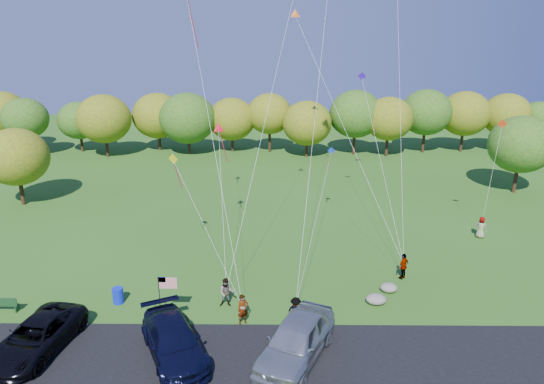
% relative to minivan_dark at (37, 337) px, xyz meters
% --- Properties ---
extents(ground, '(140.00, 140.00, 0.00)m').
position_rel_minivan_dark_xyz_m(ground, '(10.63, 3.31, -0.83)').
color(ground, '#2D5919').
rests_on(ground, ground).
extents(asphalt_lane, '(44.00, 6.00, 0.06)m').
position_rel_minivan_dark_xyz_m(asphalt_lane, '(10.63, -0.69, -0.80)').
color(asphalt_lane, black).
rests_on(asphalt_lane, ground).
extents(treeline, '(76.47, 27.93, 8.76)m').
position_rel_minivan_dark_xyz_m(treeline, '(10.16, 39.63, 3.98)').
color(treeline, '#3C2716').
rests_on(treeline, ground).
extents(minivan_dark, '(3.51, 5.91, 1.54)m').
position_rel_minivan_dark_xyz_m(minivan_dark, '(0.00, 0.00, 0.00)').
color(minivan_dark, black).
rests_on(minivan_dark, asphalt_lane).
extents(minivan_navy, '(4.52, 6.08, 1.64)m').
position_rel_minivan_dark_xyz_m(minivan_navy, '(6.66, -0.33, 0.05)').
color(minivan_navy, black).
rests_on(minivan_navy, asphalt_lane).
extents(minivan_silver, '(4.56, 6.30, 1.99)m').
position_rel_minivan_dark_xyz_m(minivan_silver, '(12.42, -0.50, 0.23)').
color(minivan_silver, '#A0A4AB').
rests_on(minivan_silver, asphalt_lane).
extents(flyer_a, '(0.74, 0.67, 1.69)m').
position_rel_minivan_dark_xyz_m(flyer_a, '(9.73, 2.51, 0.01)').
color(flyer_a, '#4C4C59').
rests_on(flyer_a, ground).
extents(flyer_b, '(0.83, 0.65, 1.69)m').
position_rel_minivan_dark_xyz_m(flyer_b, '(8.70, 4.24, 0.02)').
color(flyer_b, '#4C4C59').
rests_on(flyer_b, ground).
extents(flyer_c, '(1.13, 1.08, 1.54)m').
position_rel_minivan_dark_xyz_m(flyer_c, '(12.52, 2.51, -0.06)').
color(flyer_c, '#4C4C59').
rests_on(flyer_c, ground).
extents(flyer_d, '(1.01, 0.99, 1.70)m').
position_rel_minivan_dark_xyz_m(flyer_d, '(19.46, 7.58, 0.02)').
color(flyer_d, '#4C4C59').
rests_on(flyer_d, ground).
extents(flyer_e, '(0.97, 0.91, 1.66)m').
position_rel_minivan_dark_xyz_m(flyer_e, '(26.89, 14.09, 0.00)').
color(flyer_e, '#4C4C59').
rests_on(flyer_e, ground).
extents(park_bench, '(1.63, 0.41, 0.90)m').
position_rel_minivan_dark_xyz_m(park_bench, '(-3.55, 3.48, -0.35)').
color(park_bench, '#153B1A').
rests_on(park_bench, ground).
extents(trash_barrel, '(0.61, 0.61, 0.92)m').
position_rel_minivan_dark_xyz_m(trash_barrel, '(2.48, 4.52, -0.37)').
color(trash_barrel, '#0D23CA').
rests_on(trash_barrel, ground).
extents(flag_assembly, '(1.00, 0.65, 2.70)m').
position_rel_minivan_dark_xyz_m(flag_assembly, '(5.66, 2.61, 1.21)').
color(flag_assembly, black).
rests_on(flag_assembly, ground).
extents(boulder_near, '(1.17, 0.92, 0.58)m').
position_rel_minivan_dark_xyz_m(boulder_near, '(17.18, 4.53, -0.54)').
color(boulder_near, gray).
rests_on(boulder_near, ground).
extents(boulder_far, '(1.02, 0.85, 0.53)m').
position_rel_minivan_dark_xyz_m(boulder_far, '(18.21, 5.90, -0.56)').
color(boulder_far, gray).
rests_on(boulder_far, ground).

